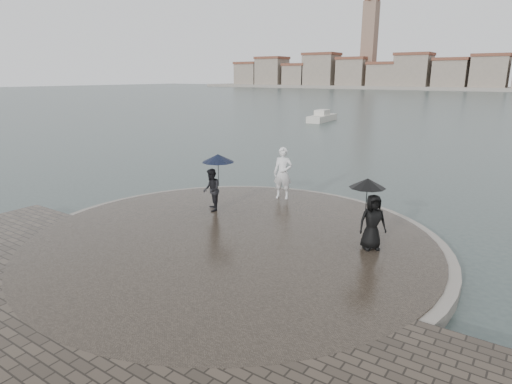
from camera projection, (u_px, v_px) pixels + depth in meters
The scene contains 8 objects.
ground at pixel (141, 296), 10.05m from camera, with size 400.00×400.00×0.00m, color #2B3835.
kerb_ring at pixel (231, 243), 12.79m from camera, with size 12.50×12.50×0.32m, color gray.
quay_tip at pixel (231, 242), 12.79m from camera, with size 11.90×11.90×0.36m, color #2D261E.
statue at pixel (283, 173), 16.48m from camera, with size 0.73×0.48×2.01m, color white.
visitor_left at pixel (214, 179), 14.90m from camera, with size 1.27×1.13×2.04m.
visitor_right at pixel (371, 210), 11.65m from camera, with size 1.20×1.03×1.95m.
far_skyline at pixel (509, 74), 139.83m from camera, with size 260.00×20.00×37.00m.
boats at pixel (489, 131), 36.89m from camera, with size 37.35×10.53×1.50m.
Camera 1 is at (7.36, -5.93, 5.00)m, focal length 30.00 mm.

